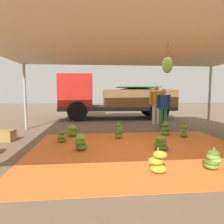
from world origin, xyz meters
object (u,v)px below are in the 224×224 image
at_px(banana_bunch_7, 72,131).
at_px(crate_1, 5,136).
at_px(banana_bunch_8, 161,143).
at_px(cargo_truck_main, 112,97).
at_px(banana_bunch_4, 61,137).
at_px(banana_bunch_6, 158,162).
at_px(banana_bunch_3, 119,131).
at_px(worker_0, 156,102).
at_px(banana_bunch_5, 166,129).
at_px(banana_bunch_10, 81,142).
at_px(banana_bunch_2, 184,131).
at_px(banana_bunch_0, 213,160).
at_px(worker_1, 163,106).

distance_m(banana_bunch_7, crate_1, 1.99).
xyz_separation_m(banana_bunch_8, cargo_truck_main, (-0.62, 6.30, 1.02)).
distance_m(banana_bunch_4, banana_bunch_6, 3.17).
bearing_deg(banana_bunch_7, banana_bunch_3, -17.61).
relative_size(banana_bunch_7, cargo_truck_main, 0.07).
xyz_separation_m(banana_bunch_3, worker_0, (2.09, 2.78, 0.78)).
xyz_separation_m(banana_bunch_3, banana_bunch_7, (-1.48, 0.47, -0.07)).
xyz_separation_m(banana_bunch_7, cargo_truck_main, (1.76, 4.52, 1.02)).
bearing_deg(cargo_truck_main, banana_bunch_7, -111.26).
bearing_deg(banana_bunch_5, cargo_truck_main, 106.45).
height_order(banana_bunch_5, banana_bunch_7, banana_bunch_5).
bearing_deg(banana_bunch_7, banana_bunch_5, -2.04).
bearing_deg(crate_1, banana_bunch_3, -0.32).
distance_m(banana_bunch_4, cargo_truck_main, 5.75).
distance_m(banana_bunch_10, crate_1, 2.61).
relative_size(banana_bunch_4, banana_bunch_5, 0.85).
xyz_separation_m(banana_bunch_8, crate_1, (-4.31, 1.32, -0.01)).
bearing_deg(banana_bunch_2, crate_1, 179.84).
height_order(banana_bunch_3, banana_bunch_6, banana_bunch_3).
distance_m(banana_bunch_0, banana_bunch_4, 3.93).
relative_size(banana_bunch_2, banana_bunch_8, 0.93).
xyz_separation_m(banana_bunch_6, banana_bunch_8, (0.55, 1.40, -0.01)).
height_order(banana_bunch_0, banana_bunch_4, banana_bunch_0).
relative_size(banana_bunch_0, banana_bunch_6, 0.94).
bearing_deg(banana_bunch_6, crate_1, 144.12).
bearing_deg(worker_0, banana_bunch_5, -100.42).
bearing_deg(banana_bunch_8, banana_bunch_6, -111.35).
bearing_deg(banana_bunch_6, banana_bunch_7, 119.97).
xyz_separation_m(banana_bunch_3, worker_1, (1.98, 1.55, 0.68)).
xyz_separation_m(banana_bunch_7, worker_0, (3.57, 2.31, 0.85)).
relative_size(cargo_truck_main, crate_1, 12.16).
bearing_deg(worker_1, worker_0, 84.75).
relative_size(banana_bunch_2, banana_bunch_3, 0.83).
relative_size(banana_bunch_6, banana_bunch_10, 0.96).
distance_m(banana_bunch_0, banana_bunch_6, 1.06).
relative_size(banana_bunch_8, banana_bunch_10, 1.06).
distance_m(banana_bunch_3, banana_bunch_10, 1.64).
bearing_deg(worker_1, cargo_truck_main, 116.29).
bearing_deg(banana_bunch_0, banana_bunch_2, 74.84).
xyz_separation_m(banana_bunch_5, banana_bunch_7, (-3.13, 0.11, -0.03)).
bearing_deg(banana_bunch_6, banana_bunch_2, 56.55).
xyz_separation_m(banana_bunch_5, banana_bunch_10, (-2.76, -1.56, -0.00)).
bearing_deg(worker_1, banana_bunch_5, -105.59).
relative_size(banana_bunch_5, banana_bunch_10, 1.04).
xyz_separation_m(banana_bunch_0, worker_1, (0.57, 4.23, 0.74)).
bearing_deg(crate_1, cargo_truck_main, 53.41).
height_order(banana_bunch_7, worker_0, worker_0).
relative_size(banana_bunch_5, worker_0, 0.27).
relative_size(banana_bunch_3, banana_bunch_6, 1.24).
bearing_deg(worker_1, banana_bunch_3, -141.95).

